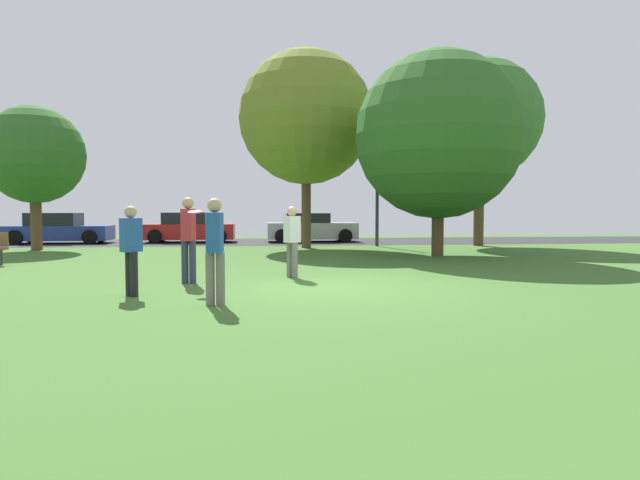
% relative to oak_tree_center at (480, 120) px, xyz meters
% --- Properties ---
extents(ground_plane, '(44.00, 44.00, 0.00)m').
position_rel_oak_tree_center_xyz_m(ground_plane, '(-7.89, -12.07, -5.30)').
color(ground_plane, '#3D6628').
extents(road_strip, '(44.00, 6.40, 0.01)m').
position_rel_oak_tree_center_xyz_m(road_strip, '(-7.89, 3.93, -5.30)').
color(road_strip, '#28282B').
rests_on(road_strip, ground_plane).
extents(oak_tree_center, '(5.09, 5.09, 7.86)m').
position_rel_oak_tree_center_xyz_m(oak_tree_center, '(0.00, 0.00, 0.00)').
color(oak_tree_center, brown).
rests_on(oak_tree_center, ground_plane).
extents(oak_tree_left, '(5.30, 5.30, 7.83)m').
position_rel_oak_tree_center_xyz_m(oak_tree_left, '(-7.40, -0.54, -0.14)').
color(oak_tree_left, brown).
rests_on(oak_tree_left, ground_plane).
extents(birch_tree_lone, '(5.40, 5.40, 6.62)m').
position_rel_oak_tree_center_xyz_m(birch_tree_lone, '(-3.49, -5.05, -1.39)').
color(birch_tree_lone, brown).
rests_on(birch_tree_lone, ground_plane).
extents(maple_tree_far, '(3.65, 3.65, 5.41)m').
position_rel_oak_tree_center_xyz_m(maple_tree_far, '(-17.65, -0.59, -1.74)').
color(maple_tree_far, brown).
rests_on(maple_tree_far, ground_plane).
extents(person_thrower, '(0.39, 0.37, 1.56)m').
position_rel_oak_tree_center_xyz_m(person_thrower, '(-11.46, -12.57, -4.45)').
color(person_thrower, black).
rests_on(person_thrower, ground_plane).
extents(person_catcher, '(0.39, 0.37, 1.57)m').
position_rel_oak_tree_center_xyz_m(person_catcher, '(-8.54, -10.24, -4.44)').
color(person_catcher, slate).
rests_on(person_catcher, ground_plane).
extents(person_bystander, '(0.30, 0.34, 1.67)m').
position_rel_oak_tree_center_xyz_m(person_bystander, '(-9.95, -13.67, -4.38)').
color(person_bystander, slate).
rests_on(person_bystander, ground_plane).
extents(person_walking, '(0.30, 0.36, 1.75)m').
position_rel_oak_tree_center_xyz_m(person_walking, '(-10.69, -10.98, -4.33)').
color(person_walking, '#2D334C').
rests_on(person_walking, ground_plane).
extents(frisbee_disc, '(0.34, 0.34, 0.08)m').
position_rel_oak_tree_center_xyz_m(frisbee_disc, '(-10.46, -11.78, -3.85)').
color(frisbee_disc, '#EA2D6B').
extents(parked_car_blue, '(4.45, 1.96, 1.38)m').
position_rel_oak_tree_center_xyz_m(parked_car_blue, '(-18.33, 3.59, -4.67)').
color(parked_car_blue, '#233893').
rests_on(parked_car_blue, ground_plane).
extents(parked_car_red, '(4.14, 2.06, 1.40)m').
position_rel_oak_tree_center_xyz_m(parked_car_red, '(-12.57, 3.94, -4.66)').
color(parked_car_red, '#B21E1E').
rests_on(parked_car_red, ground_plane).
extents(parked_car_silver, '(4.23, 2.11, 1.37)m').
position_rel_oak_tree_center_xyz_m(parked_car_silver, '(-6.81, 3.73, -4.66)').
color(parked_car_silver, '#B7B7BC').
rests_on(parked_car_silver, ground_plane).
extents(street_lamp_post, '(0.14, 0.14, 4.50)m').
position_rel_oak_tree_center_xyz_m(street_lamp_post, '(-4.37, 0.13, -3.05)').
color(street_lamp_post, '#2D2D33').
rests_on(street_lamp_post, ground_plane).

